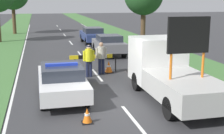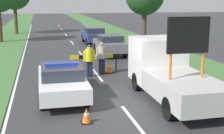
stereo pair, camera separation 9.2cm
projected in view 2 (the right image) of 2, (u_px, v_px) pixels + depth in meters
ground_plane at (119, 102)px, 12.12m from camera, size 160.00×160.00×0.00m
lane_markings at (80, 53)px, 23.38m from camera, size 8.26×56.46×0.01m
grass_verge_left at (5, 41)px, 29.81m from camera, size 3.88×120.00×0.03m
grass_verge_right at (128, 38)px, 32.51m from camera, size 3.88×120.00×0.03m
police_car at (62, 80)px, 12.60m from camera, size 1.82×4.54×1.44m
work_truck at (169, 71)px, 12.47m from camera, size 2.08×5.62×3.33m
road_barrier at (96, 58)px, 16.82m from camera, size 2.80×0.08×0.99m
police_officer at (89, 58)px, 15.86m from camera, size 0.59×0.38×1.66m
pedestrian_civilian at (102, 56)px, 16.43m from camera, size 0.61×0.39×1.71m
traffic_cone_near_police at (133, 65)px, 17.15m from camera, size 0.52×0.52×0.72m
traffic_cone_centre_front at (109, 67)px, 16.94m from camera, size 0.46×0.46×0.64m
traffic_cone_near_truck at (86, 116)px, 10.02m from camera, size 0.36×0.36×0.50m
traffic_cone_behind_barrier at (160, 67)px, 16.99m from camera, size 0.46×0.46×0.64m
queued_car_suv_grey at (110, 44)px, 22.25m from camera, size 1.80×3.92×1.44m
queued_car_hatch_blue at (94, 35)px, 28.15m from camera, size 1.77×4.57×1.45m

